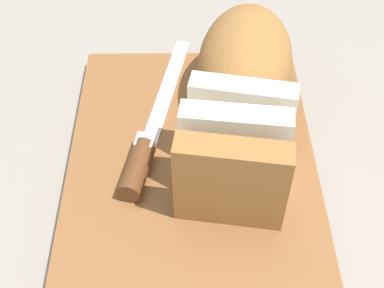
# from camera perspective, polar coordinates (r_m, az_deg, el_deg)

# --- Properties ---
(ground_plane) EXTENTS (3.00, 3.00, 0.00)m
(ground_plane) POSITION_cam_1_polar(r_m,az_deg,el_deg) (0.60, -0.00, -3.44)
(ground_plane) COLOR gray
(cutting_board) EXTENTS (0.39, 0.28, 0.02)m
(cutting_board) POSITION_cam_1_polar(r_m,az_deg,el_deg) (0.59, -0.00, -2.73)
(cutting_board) COLOR brown
(cutting_board) RESTS_ON ground_plane
(bread_loaf) EXTENTS (0.30, 0.14, 0.11)m
(bread_loaf) POSITION_cam_1_polar(r_m,az_deg,el_deg) (0.59, 5.35, 6.09)
(bread_loaf) COLOR #996633
(bread_loaf) RESTS_ON cutting_board
(bread_knife) EXTENTS (0.27, 0.07, 0.03)m
(bread_knife) POSITION_cam_1_polar(r_m,az_deg,el_deg) (0.58, -5.11, -0.71)
(bread_knife) COLOR silver
(bread_knife) RESTS_ON cutting_board
(crumb_near_knife) EXTENTS (0.00, 0.00, 0.00)m
(crumb_near_knife) POSITION_cam_1_polar(r_m,az_deg,el_deg) (0.57, 4.51, -3.12)
(crumb_near_knife) COLOR tan
(crumb_near_knife) RESTS_ON cutting_board
(crumb_near_loaf) EXTENTS (0.01, 0.01, 0.01)m
(crumb_near_loaf) POSITION_cam_1_polar(r_m,az_deg,el_deg) (0.60, 4.69, 0.53)
(crumb_near_loaf) COLOR tan
(crumb_near_loaf) RESTS_ON cutting_board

